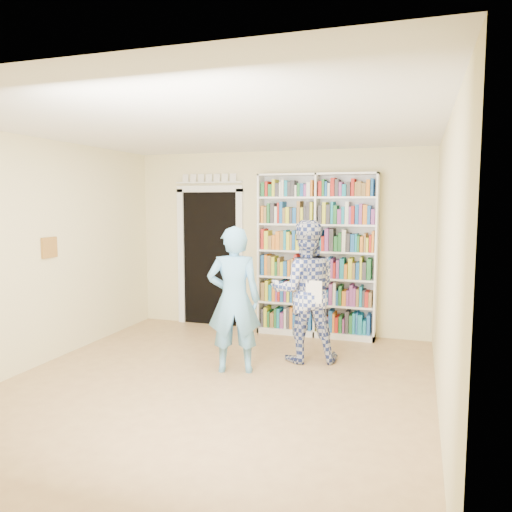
{
  "coord_description": "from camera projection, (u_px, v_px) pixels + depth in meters",
  "views": [
    {
      "loc": [
        2.02,
        -4.73,
        1.96
      ],
      "look_at": [
        0.18,
        0.9,
        1.31
      ],
      "focal_mm": 35.0,
      "sensor_mm": 36.0,
      "label": 1
    }
  ],
  "objects": [
    {
      "name": "wall_back",
      "position": [
        278.0,
        242.0,
        7.53
      ],
      "size": [
        4.5,
        0.0,
        4.5
      ],
      "primitive_type": "plane",
      "rotation": [
        1.57,
        0.0,
        0.0
      ],
      "color": "beige",
      "rests_on": "floor"
    },
    {
      "name": "doorway",
      "position": [
        210.0,
        251.0,
        7.86
      ],
      "size": [
        1.1,
        0.08,
        2.43
      ],
      "color": "black",
      "rests_on": "floor"
    },
    {
      "name": "bookshelf",
      "position": [
        317.0,
        255.0,
        7.2
      ],
      "size": [
        1.71,
        0.32,
        2.35
      ],
      "rotation": [
        0.0,
        0.0,
        0.09
      ],
      "color": "white",
      "rests_on": "floor"
    },
    {
      "name": "man_plaid",
      "position": [
        305.0,
        291.0,
        6.08
      ],
      "size": [
        1.01,
        0.89,
        1.73
      ],
      "primitive_type": "imported",
      "rotation": [
        0.0,
        0.0,
        3.47
      ],
      "color": "navy",
      "rests_on": "floor"
    },
    {
      "name": "wall_left",
      "position": [
        36.0,
        253.0,
        5.86
      ],
      "size": [
        0.0,
        5.0,
        5.0
      ],
      "primitive_type": "plane",
      "rotation": [
        1.57,
        0.0,
        1.57
      ],
      "color": "beige",
      "rests_on": "floor"
    },
    {
      "name": "wall_right",
      "position": [
        444.0,
        269.0,
        4.47
      ],
      "size": [
        0.0,
        5.0,
        5.0
      ],
      "primitive_type": "plane",
      "rotation": [
        1.57,
        0.0,
        -1.57
      ],
      "color": "beige",
      "rests_on": "floor"
    },
    {
      "name": "wall_art",
      "position": [
        49.0,
        247.0,
        6.04
      ],
      "size": [
        0.03,
        0.25,
        0.25
      ],
      "primitive_type": "cube",
      "color": "brown",
      "rests_on": "wall_left"
    },
    {
      "name": "floor",
      "position": [
        214.0,
        386.0,
        5.31
      ],
      "size": [
        5.0,
        5.0,
        0.0
      ],
      "primitive_type": "plane",
      "color": "#9E744C",
      "rests_on": "ground"
    },
    {
      "name": "paper_sheet",
      "position": [
        314.0,
        292.0,
        5.8
      ],
      "size": [
        0.19,
        0.01,
        0.27
      ],
      "primitive_type": "cube",
      "rotation": [
        0.0,
        0.0,
        -0.02
      ],
      "color": "white",
      "rests_on": "man_plaid"
    },
    {
      "name": "ceiling",
      "position": [
        211.0,
        127.0,
        5.02
      ],
      "size": [
        5.0,
        5.0,
        0.0
      ],
      "primitive_type": "plane",
      "rotation": [
        3.14,
        0.0,
        0.0
      ],
      "color": "white",
      "rests_on": "wall_back"
    },
    {
      "name": "man_blue",
      "position": [
        234.0,
        300.0,
        5.69
      ],
      "size": [
        0.71,
        0.57,
        1.68
      ],
      "primitive_type": "imported",
      "rotation": [
        0.0,
        0.0,
        3.45
      ],
      "color": "#62A8DA",
      "rests_on": "floor"
    }
  ]
}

